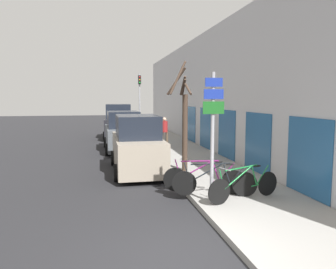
% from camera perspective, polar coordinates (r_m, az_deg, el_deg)
% --- Properties ---
extents(ground_plane, '(80.00, 80.00, 0.00)m').
position_cam_1_polar(ground_plane, '(16.92, -6.66, -3.52)').
color(ground_plane, black).
extents(sidewalk_curb, '(3.20, 32.00, 0.15)m').
position_cam_1_polar(sidewalk_curb, '(20.03, 0.06, -1.72)').
color(sidewalk_curb, gray).
rests_on(sidewalk_curb, ground).
extents(building_facade, '(0.23, 32.00, 6.50)m').
position_cam_1_polar(building_facade, '(20.18, 5.01, 7.27)').
color(building_facade, '#BCBCC1').
rests_on(building_facade, ground).
extents(signpost, '(0.57, 0.12, 3.40)m').
position_cam_1_polar(signpost, '(8.49, 7.77, 0.74)').
color(signpost, '#939399').
rests_on(signpost, sidewalk_curb).
extents(bicycle_0, '(2.29, 0.77, 0.94)m').
position_cam_1_polar(bicycle_0, '(9.15, 13.19, -8.63)').
color(bicycle_0, black).
rests_on(bicycle_0, sidewalk_curb).
extents(bicycle_1, '(2.31, 0.73, 0.96)m').
position_cam_1_polar(bicycle_1, '(9.35, 8.07, -8.15)').
color(bicycle_1, black).
rests_on(bicycle_1, sidewalk_curb).
extents(bicycle_2, '(2.23, 0.95, 0.98)m').
position_cam_1_polar(bicycle_2, '(9.61, 6.28, -7.70)').
color(bicycle_2, black).
rests_on(bicycle_2, sidewalk_curb).
extents(parked_car_0, '(1.95, 4.58, 2.23)m').
position_cam_1_polar(parked_car_0, '(12.86, -5.41, -2.06)').
color(parked_car_0, gray).
rests_on(parked_car_0, ground).
extents(parked_car_1, '(2.09, 4.40, 2.18)m').
position_cam_1_polar(parked_car_1, '(18.11, -7.83, 0.27)').
color(parked_car_1, '#51565B').
rests_on(parked_car_1, ground).
extents(parked_car_2, '(2.29, 4.54, 2.46)m').
position_cam_1_polar(parked_car_2, '(23.73, -8.59, 1.98)').
color(parked_car_2, black).
rests_on(parked_car_2, ground).
extents(pedestrian_near, '(0.42, 0.36, 1.64)m').
position_cam_1_polar(pedestrian_near, '(18.80, -0.61, 0.88)').
color(pedestrian_near, '#4C3D2D').
rests_on(pedestrian_near, sidewalk_curb).
extents(street_tree, '(0.78, 1.42, 4.10)m').
position_cam_1_polar(street_tree, '(12.28, 2.81, 2.18)').
color(street_tree, '#3D2D23').
rests_on(street_tree, sidewalk_curb).
extents(traffic_light, '(0.20, 0.30, 4.50)m').
position_cam_1_polar(traffic_light, '(24.07, -4.96, 6.68)').
color(traffic_light, '#939399').
rests_on(traffic_light, sidewalk_curb).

